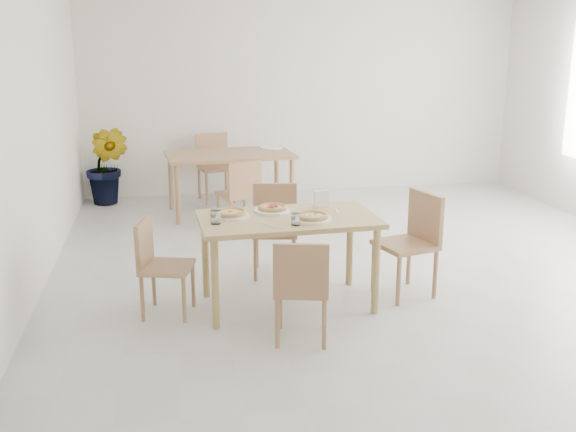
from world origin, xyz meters
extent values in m
plane|color=#B7B7B3|center=(0.00, 0.00, 0.00)|extent=(7.00, 7.00, 0.00)
plane|color=silver|center=(0.00, 3.50, 1.40)|extent=(6.00, 0.00, 6.00)
plane|color=silver|center=(-3.00, 0.00, 1.40)|extent=(0.00, 7.00, 7.00)
cube|color=tan|center=(-0.96, -0.61, 0.73)|extent=(1.44, 0.86, 0.04)
cylinder|color=tan|center=(-1.57, -0.96, 0.35)|extent=(0.06, 0.06, 0.71)
cylinder|color=tan|center=(-0.31, -0.90, 0.35)|extent=(0.06, 0.06, 0.71)
cylinder|color=tan|center=(-1.60, -0.31, 0.35)|extent=(0.06, 0.06, 0.71)
cylinder|color=tan|center=(-0.34, -0.25, 0.35)|extent=(0.06, 0.06, 0.71)
cube|color=#A67E53|center=(-0.97, -1.25, 0.39)|extent=(0.46, 0.46, 0.04)
cube|color=#A67E53|center=(-1.01, -1.42, 0.60)|extent=(0.38, 0.12, 0.37)
cylinder|color=#A67E53|center=(-0.77, -1.12, 0.19)|extent=(0.03, 0.03, 0.38)
cylinder|color=#A67E53|center=(-1.10, -1.05, 0.19)|extent=(0.03, 0.03, 0.38)
cylinder|color=#A67E53|center=(-0.85, -1.45, 0.19)|extent=(0.03, 0.03, 0.38)
cylinder|color=#A67E53|center=(-1.17, -1.37, 0.19)|extent=(0.03, 0.03, 0.38)
cube|color=#A67E53|center=(-0.94, 0.13, 0.42)|extent=(0.47, 0.47, 0.04)
cube|color=#A67E53|center=(-0.91, 0.31, 0.63)|extent=(0.41, 0.11, 0.39)
cylinder|color=#A67E53|center=(-1.15, -0.01, 0.20)|extent=(0.03, 0.03, 0.40)
cylinder|color=#A67E53|center=(-0.80, -0.07, 0.20)|extent=(0.03, 0.03, 0.40)
cylinder|color=#A67E53|center=(-1.09, 0.33, 0.20)|extent=(0.03, 0.03, 0.40)
cylinder|color=#A67E53|center=(-0.74, 0.27, 0.20)|extent=(0.03, 0.03, 0.40)
cube|color=#A67E53|center=(-1.92, -0.62, 0.39)|extent=(0.46, 0.46, 0.04)
cube|color=#A67E53|center=(-2.09, -0.57, 0.59)|extent=(0.13, 0.38, 0.36)
cylinder|color=#A67E53|center=(-1.80, -0.82, 0.19)|extent=(0.03, 0.03, 0.37)
cylinder|color=#A67E53|center=(-1.72, -0.50, 0.19)|extent=(0.03, 0.03, 0.37)
cylinder|color=#A67E53|center=(-2.12, -0.73, 0.19)|extent=(0.03, 0.03, 0.37)
cylinder|color=#A67E53|center=(-2.04, -0.42, 0.19)|extent=(0.03, 0.03, 0.37)
cube|color=#A67E53|center=(0.05, -0.56, 0.44)|extent=(0.53, 0.53, 0.04)
cube|color=#A67E53|center=(0.24, -0.50, 0.67)|extent=(0.16, 0.43, 0.41)
cylinder|color=#A67E53|center=(-0.18, -0.43, 0.21)|extent=(0.04, 0.04, 0.42)
cylinder|color=#A67E53|center=(-0.07, -0.79, 0.21)|extent=(0.04, 0.04, 0.42)
cylinder|color=#A67E53|center=(0.18, -0.33, 0.21)|extent=(0.04, 0.04, 0.42)
cylinder|color=#A67E53|center=(0.28, -0.68, 0.21)|extent=(0.04, 0.04, 0.42)
cylinder|color=white|center=(-1.41, -0.51, 0.76)|extent=(0.31, 0.31, 0.02)
cylinder|color=white|center=(-0.79, -0.74, 0.76)|extent=(0.31, 0.31, 0.02)
cylinder|color=white|center=(-1.05, -0.42, 0.76)|extent=(0.30, 0.30, 0.02)
cylinder|color=#DBB967|center=(-1.41, -0.51, 0.77)|extent=(0.27, 0.27, 0.01)
torus|color=#DBB967|center=(-1.41, -0.51, 0.78)|extent=(0.27, 0.27, 0.03)
cylinder|color=orange|center=(-1.41, -0.51, 0.78)|extent=(0.21, 0.21, 0.01)
ellipsoid|color=#275513|center=(-1.41, -0.51, 0.79)|extent=(0.05, 0.04, 0.01)
cylinder|color=#DBB967|center=(-0.79, -0.74, 0.77)|extent=(0.34, 0.34, 0.01)
torus|color=#DBB967|center=(-0.79, -0.74, 0.78)|extent=(0.34, 0.34, 0.03)
cylinder|color=beige|center=(-0.79, -0.74, 0.78)|extent=(0.26, 0.26, 0.01)
cylinder|color=#DBB967|center=(-1.05, -0.42, 0.77)|extent=(0.28, 0.28, 0.01)
torus|color=#DBB967|center=(-1.05, -0.42, 0.78)|extent=(0.29, 0.29, 0.03)
cylinder|color=orange|center=(-1.05, -0.42, 0.78)|extent=(0.21, 0.21, 0.01)
cylinder|color=white|center=(-0.94, -0.85, 0.80)|extent=(0.07, 0.07, 0.09)
cylinder|color=white|center=(-1.54, -0.70, 0.80)|extent=(0.08, 0.08, 0.11)
cube|color=silver|center=(-0.63, -0.36, 0.76)|extent=(0.14, 0.08, 0.01)
cube|color=white|center=(-0.63, -0.36, 0.83)|extent=(0.12, 0.06, 0.13)
cube|color=silver|center=(-0.53, -0.50, 0.75)|extent=(0.04, 0.18, 0.01)
cube|color=silver|center=(-1.16, -0.82, 0.75)|extent=(0.10, 0.18, 0.01)
cube|color=#A67E53|center=(-1.13, 2.42, 0.73)|extent=(1.59, 1.00, 0.04)
cylinder|color=#A67E53|center=(-1.78, 1.99, 0.35)|extent=(0.06, 0.06, 0.71)
cylinder|color=#A67E53|center=(-0.41, 2.12, 0.35)|extent=(0.06, 0.06, 0.71)
cylinder|color=#A67E53|center=(-1.85, 2.72, 0.35)|extent=(0.06, 0.06, 0.71)
cylinder|color=#A67E53|center=(-0.48, 2.85, 0.35)|extent=(0.06, 0.06, 0.71)
cube|color=#A67E53|center=(-1.12, 1.68, 0.41)|extent=(0.51, 0.51, 0.04)
cube|color=#A67E53|center=(-1.05, 1.51, 0.62)|extent=(0.39, 0.17, 0.38)
cylinder|color=#A67E53|center=(-1.02, 1.90, 0.19)|extent=(0.03, 0.03, 0.39)
cylinder|color=#A67E53|center=(-1.33, 1.78, 0.19)|extent=(0.03, 0.03, 0.39)
cylinder|color=#A67E53|center=(-0.90, 1.58, 0.19)|extent=(0.03, 0.03, 0.39)
cylinder|color=#A67E53|center=(-1.22, 1.46, 0.19)|extent=(0.03, 0.03, 0.39)
cube|color=#A67E53|center=(-1.25, 3.08, 0.44)|extent=(0.51, 0.51, 0.04)
cube|color=#A67E53|center=(-1.29, 3.27, 0.67)|extent=(0.43, 0.13, 0.41)
cylinder|color=#A67E53|center=(-1.40, 2.86, 0.21)|extent=(0.04, 0.04, 0.42)
cylinder|color=#A67E53|center=(-1.03, 2.93, 0.21)|extent=(0.04, 0.04, 0.42)
cylinder|color=#A67E53|center=(-1.47, 3.22, 0.21)|extent=(0.04, 0.04, 0.42)
cylinder|color=#A67E53|center=(-1.11, 3.30, 0.21)|extent=(0.04, 0.04, 0.42)
cylinder|color=white|center=(-0.58, 2.70, 0.76)|extent=(0.29, 0.29, 0.02)
imported|color=#29611D|center=(-2.65, 3.15, 0.51)|extent=(0.68, 0.61, 1.02)
camera|label=1|loc=(-1.88, -5.68, 2.16)|focal=42.00mm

